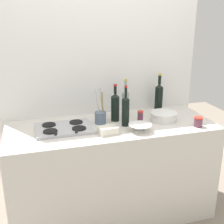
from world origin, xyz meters
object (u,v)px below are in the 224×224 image
(stovetop_hob, at_px, (64,128))
(wine_bottle_mid_left, at_px, (159,97))
(wine_bottle_mid_right, at_px, (115,107))
(condiment_jar_front, at_px, (198,122))
(butter_dish, at_px, (108,130))
(condiment_jar_rear, at_px, (140,116))
(wine_bottle_rightmost, at_px, (125,102))
(plate_stack, at_px, (164,116))
(wine_bottle_leftmost, at_px, (126,110))
(mixing_bowl, at_px, (140,127))
(utensil_crock, at_px, (100,116))

(stovetop_hob, bearing_deg, wine_bottle_mid_left, 13.07)
(wine_bottle_mid_right, xyz_separation_m, condiment_jar_front, (0.64, -0.34, -0.09))
(butter_dish, height_order, condiment_jar_rear, condiment_jar_rear)
(wine_bottle_rightmost, bearing_deg, plate_stack, -36.31)
(stovetop_hob, relative_size, wine_bottle_leftmost, 1.30)
(condiment_jar_rear, bearing_deg, condiment_jar_front, -31.93)
(wine_bottle_leftmost, bearing_deg, mixing_bowl, -65.51)
(wine_bottle_rightmost, distance_m, condiment_jar_rear, 0.21)
(utensil_crock, relative_size, condiment_jar_front, 3.64)
(stovetop_hob, xyz_separation_m, wine_bottle_mid_left, (0.96, 0.22, 0.13))
(mixing_bowl, relative_size, butter_dish, 1.29)
(wine_bottle_mid_right, bearing_deg, condiment_jar_rear, -19.19)
(plate_stack, relative_size, utensil_crock, 0.79)
(wine_bottle_mid_left, xyz_separation_m, wine_bottle_rightmost, (-0.35, -0.03, -0.01))
(wine_bottle_leftmost, xyz_separation_m, condiment_jar_rear, (0.16, 0.07, -0.09))
(wine_bottle_rightmost, distance_m, butter_dish, 0.48)
(stovetop_hob, bearing_deg, plate_stack, -1.33)
(wine_bottle_mid_right, relative_size, mixing_bowl, 1.74)
(wine_bottle_mid_right, distance_m, condiment_jar_rear, 0.24)
(plate_stack, xyz_separation_m, utensil_crock, (-0.57, 0.08, 0.02))
(condiment_jar_front, bearing_deg, utensil_crock, 158.54)
(plate_stack, relative_size, condiment_jar_rear, 2.61)
(wine_bottle_leftmost, bearing_deg, utensil_crock, 150.01)
(wine_bottle_rightmost, xyz_separation_m, mixing_bowl, (-0.01, -0.40, -0.10))
(wine_bottle_rightmost, relative_size, butter_dish, 2.35)
(plate_stack, bearing_deg, wine_bottle_mid_left, 76.92)
(stovetop_hob, relative_size, plate_stack, 1.88)
(utensil_crock, bearing_deg, wine_bottle_leftmost, -29.99)
(plate_stack, height_order, butter_dish, plate_stack)
(wine_bottle_leftmost, xyz_separation_m, wine_bottle_mid_left, (0.43, 0.27, 0.01))
(wine_bottle_leftmost, xyz_separation_m, wine_bottle_mid_right, (-0.05, 0.14, -0.00))
(mixing_bowl, relative_size, condiment_jar_front, 2.27)
(utensil_crock, height_order, condiment_jar_rear, utensil_crock)
(plate_stack, xyz_separation_m, wine_bottle_mid_right, (-0.43, 0.12, 0.09))
(wine_bottle_mid_left, distance_m, wine_bottle_mid_right, 0.50)
(wine_bottle_mid_right, relative_size, condiment_jar_front, 3.95)
(wine_bottle_mid_right, height_order, condiment_jar_rear, wine_bottle_mid_right)
(plate_stack, distance_m, condiment_jar_front, 0.31)
(wine_bottle_leftmost, bearing_deg, condiment_jar_rear, 22.64)
(butter_dish, bearing_deg, condiment_jar_rear, 29.33)
(mixing_bowl, height_order, condiment_jar_front, condiment_jar_front)
(stovetop_hob, xyz_separation_m, butter_dish, (0.33, -0.18, 0.02))
(mixing_bowl, bearing_deg, wine_bottle_mid_right, 111.97)
(plate_stack, xyz_separation_m, wine_bottle_rightmost, (-0.30, 0.22, 0.10))
(stovetop_hob, bearing_deg, wine_bottle_leftmost, -5.24)
(condiment_jar_front, bearing_deg, condiment_jar_rear, 148.07)
(wine_bottle_rightmost, relative_size, condiment_jar_front, 4.14)
(wine_bottle_mid_left, height_order, condiment_jar_front, wine_bottle_mid_left)
(wine_bottle_rightmost, relative_size, utensil_crock, 1.14)
(stovetop_hob, relative_size, mixing_bowl, 2.39)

